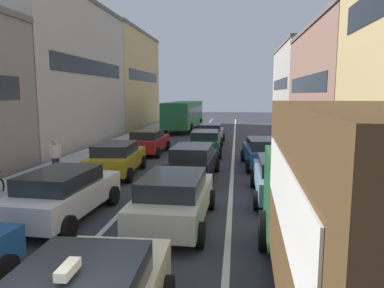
{
  "coord_description": "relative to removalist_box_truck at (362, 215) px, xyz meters",
  "views": [
    {
      "loc": [
        1.87,
        -2.72,
        3.71
      ],
      "look_at": [
        0.0,
        12.0,
        1.6
      ],
      "focal_mm": 33.05,
      "sensor_mm": 36.0,
      "label": 1
    }
  ],
  "objects": [
    {
      "name": "hatchback_centre_lane_third",
      "position": [
        -3.71,
        9.93,
        -1.18
      ],
      "size": [
        2.19,
        4.36,
        1.49
      ],
      "rotation": [
        0.0,
        0.0,
        1.53
      ],
      "color": "black",
      "rests_on": "ground"
    },
    {
      "name": "coupe_centre_lane_fourth",
      "position": [
        -3.73,
        16.2,
        -1.18
      ],
      "size": [
        2.18,
        4.36,
        1.49
      ],
      "rotation": [
        0.0,
        0.0,
        1.61
      ],
      "color": "#19592D",
      "rests_on": "ground"
    },
    {
      "name": "sedan_centre_lane_fifth",
      "position": [
        -3.79,
        21.15,
        -1.18
      ],
      "size": [
        2.1,
        4.32,
        1.49
      ],
      "rotation": [
        0.0,
        0.0,
        1.56
      ],
      "color": "gray",
      "rests_on": "ground"
    },
    {
      "name": "removalist_box_truck",
      "position": [
        0.0,
        0.0,
        0.0
      ],
      "size": [
        2.88,
        7.77,
        3.58
      ],
      "rotation": [
        0.0,
        0.0,
        1.54
      ],
      "color": "#1E5933",
      "rests_on": "ground"
    },
    {
      "name": "building_row_left",
      "position": [
        -15.69,
        21.09,
        2.89
      ],
      "size": [
        7.2,
        43.9,
        10.57
      ],
      "rotation": [
        0.0,
        0.0,
        1.57
      ],
      "color": "gray",
      "rests_on": "ground"
    },
    {
      "name": "building_row_right",
      "position": [
        6.2,
        17.75,
        3.13
      ],
      "size": [
        7.2,
        43.9,
        12.44
      ],
      "rotation": [
        0.0,
        0.0,
        -1.57
      ],
      "color": "#B2ADA3",
      "rests_on": "ground"
    },
    {
      "name": "lane_stripe_right",
      "position": [
        -2.0,
        17.52,
        -1.97
      ],
      "size": [
        0.16,
        60.0,
        0.01
      ],
      "primitive_type": "cube",
      "color": "silver",
      "rests_on": "ground"
    },
    {
      "name": "wagon_right_lane_far",
      "position": [
        -0.43,
        12.8,
        -1.18
      ],
      "size": [
        2.3,
        4.41,
        1.49
      ],
      "rotation": [
        0.0,
        0.0,
        1.64
      ],
      "color": "#194C8C",
      "rests_on": "ground"
    },
    {
      "name": "sedan_left_lane_fourth",
      "position": [
        -7.27,
        16.06,
        -1.18
      ],
      "size": [
        2.09,
        4.32,
        1.49
      ],
      "rotation": [
        0.0,
        0.0,
        1.56
      ],
      "color": "#A51E1E",
      "rests_on": "ground"
    },
    {
      "name": "wagon_left_lane_second",
      "position": [
        -6.91,
        4.42,
        -1.18
      ],
      "size": [
        2.25,
        4.39,
        1.49
      ],
      "rotation": [
        0.0,
        0.0,
        1.52
      ],
      "color": "silver",
      "rests_on": "ground"
    },
    {
      "name": "bus_mid_queue_primary",
      "position": [
        -7.18,
        30.4,
        -0.21
      ],
      "size": [
        2.99,
        10.56,
        2.9
      ],
      "rotation": [
        0.0,
        0.0,
        1.55
      ],
      "color": "#1E6033",
      "rests_on": "ground"
    },
    {
      "name": "sedan_centre_lane_second",
      "position": [
        -3.55,
        4.35,
        -1.18
      ],
      "size": [
        2.14,
        4.34,
        1.49
      ],
      "rotation": [
        0.0,
        0.0,
        1.55
      ],
      "color": "beige",
      "rests_on": "ground"
    },
    {
      "name": "sedan_left_lane_third",
      "position": [
        -7.28,
        10.24,
        -1.18
      ],
      "size": [
        2.27,
        4.4,
        1.49
      ],
      "rotation": [
        0.0,
        0.0,
        1.63
      ],
      "color": "#B29319",
      "rests_on": "ground"
    },
    {
      "name": "sidewalk_left",
      "position": [
        -10.4,
        17.52,
        -1.9
      ],
      "size": [
        2.6,
        64.0,
        0.14
      ],
      "primitive_type": "cube",
      "color": "#A5A5A5",
      "rests_on": "ground"
    },
    {
      "name": "sedan_right_lane_behind_truck",
      "position": [
        -0.21,
        7.32,
        -1.18
      ],
      "size": [
        2.08,
        4.31,
        1.49
      ],
      "rotation": [
        0.0,
        0.0,
        1.57
      ],
      "color": "#759EB7",
      "rests_on": "ground"
    },
    {
      "name": "lane_stripe_left",
      "position": [
        -5.4,
        17.52,
        -1.97
      ],
      "size": [
        0.16,
        60.0,
        0.01
      ],
      "primitive_type": "cube",
      "color": "silver",
      "rests_on": "ground"
    },
    {
      "name": "pedestrian_mid_sidewalk",
      "position": [
        -10.0,
        9.74,
        -1.03
      ],
      "size": [
        0.39,
        0.43,
        1.66
      ],
      "rotation": [
        0.0,
        0.0,
        2.43
      ],
      "color": "#262D47",
      "rests_on": "ground"
    }
  ]
}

